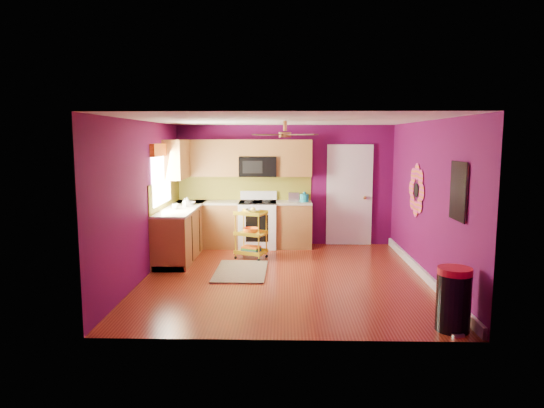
{
  "coord_description": "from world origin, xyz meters",
  "views": [
    {
      "loc": [
        -0.01,
        -7.62,
        2.21
      ],
      "look_at": [
        -0.21,
        0.4,
        1.13
      ],
      "focal_mm": 32.0,
      "sensor_mm": 36.0,
      "label": 1
    }
  ],
  "objects": [
    {
      "name": "toaster",
      "position": [
        0.19,
        2.27,
        1.03
      ],
      "size": [
        0.22,
        0.15,
        0.18
      ],
      "primitive_type": "cube",
      "color": "beige",
      "rests_on": "lower_cabinets"
    },
    {
      "name": "room_envelope",
      "position": [
        0.03,
        0.0,
        1.63
      ],
      "size": [
        4.54,
        5.04,
        2.52
      ],
      "color": "#5A0A47",
      "rests_on": "ground"
    },
    {
      "name": "counter_dish",
      "position": [
        -1.85,
        1.7,
        0.97
      ],
      "size": [
        0.23,
        0.23,
        0.06
      ],
      "primitive_type": "imported",
      "color": "white",
      "rests_on": "lower_cabinets"
    },
    {
      "name": "rolling_cart",
      "position": [
        -0.62,
        1.19,
        0.5
      ],
      "size": [
        0.65,
        0.57,
        0.97
      ],
      "color": "yellow",
      "rests_on": "ground"
    },
    {
      "name": "soap_bottle_a",
      "position": [
        -1.88,
        1.36,
        1.02
      ],
      "size": [
        0.08,
        0.08,
        0.17
      ],
      "primitive_type": "imported",
      "color": "#EA3F72",
      "rests_on": "lower_cabinets"
    },
    {
      "name": "counter_cup",
      "position": [
        -1.99,
        1.07,
        0.99
      ],
      "size": [
        0.12,
        0.12,
        0.1
      ],
      "primitive_type": "imported",
      "color": "white",
      "rests_on": "lower_cabinets"
    },
    {
      "name": "shag_rug",
      "position": [
        -0.73,
        0.27,
        0.01
      ],
      "size": [
        0.86,
        1.39,
        0.02
      ],
      "primitive_type": "cube",
      "rotation": [
        0.0,
        0.0,
        -0.01
      ],
      "color": "black",
      "rests_on": "ground"
    },
    {
      "name": "ground",
      "position": [
        0.0,
        0.0,
        0.0
      ],
      "size": [
        5.0,
        5.0,
        0.0
      ],
      "primitive_type": "plane",
      "color": "maroon",
      "rests_on": "ground"
    },
    {
      "name": "panel_door",
      "position": [
        1.35,
        2.47,
        1.02
      ],
      "size": [
        0.95,
        0.11,
        2.15
      ],
      "color": "white",
      "rests_on": "ground"
    },
    {
      "name": "lower_cabinets",
      "position": [
        -1.35,
        1.82,
        0.43
      ],
      "size": [
        2.81,
        2.31,
        0.94
      ],
      "color": "brown",
      "rests_on": "ground"
    },
    {
      "name": "electric_range",
      "position": [
        -0.55,
        2.17,
        0.48
      ],
      "size": [
        0.76,
        0.66,
        1.13
      ],
      "color": "white",
      "rests_on": "ground"
    },
    {
      "name": "upper_cabinetry",
      "position": [
        -1.24,
        2.17,
        1.8
      ],
      "size": [
        2.8,
        2.3,
        1.26
      ],
      "color": "brown",
      "rests_on": "ground"
    },
    {
      "name": "ceiling_fan",
      "position": [
        0.0,
        0.2,
        2.29
      ],
      "size": [
        1.01,
        1.01,
        0.26
      ],
      "color": "#BF8C3F",
      "rests_on": "ground"
    },
    {
      "name": "right_wall_art",
      "position": [
        2.23,
        -0.34,
        1.44
      ],
      "size": [
        0.04,
        2.74,
        1.04
      ],
      "color": "black",
      "rests_on": "ground"
    },
    {
      "name": "soap_bottle_b",
      "position": [
        -1.91,
        1.7,
        1.01
      ],
      "size": [
        0.12,
        0.12,
        0.15
      ],
      "primitive_type": "imported",
      "color": "white",
      "rests_on": "lower_cabinets"
    },
    {
      "name": "left_window",
      "position": [
        -2.22,
        1.05,
        1.74
      ],
      "size": [
        0.08,
        1.35,
        1.08
      ],
      "color": "white",
      "rests_on": "ground"
    },
    {
      "name": "trash_can",
      "position": [
        1.95,
        -2.17,
        0.37
      ],
      "size": [
        0.46,
        0.47,
        0.75
      ],
      "color": "black",
      "rests_on": "ground"
    },
    {
      "name": "teal_kettle",
      "position": [
        0.4,
        2.18,
        1.02
      ],
      "size": [
        0.18,
        0.18,
        0.21
      ],
      "color": "teal",
      "rests_on": "lower_cabinets"
    }
  ]
}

